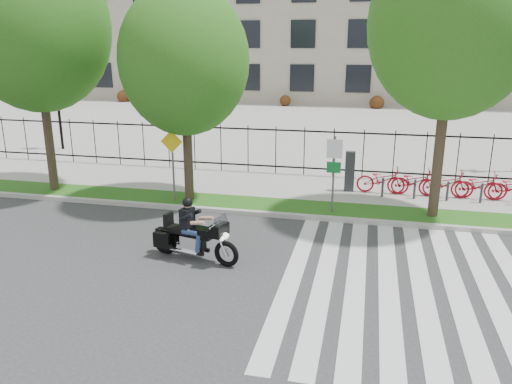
# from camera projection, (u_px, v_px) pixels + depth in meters

# --- Properties ---
(ground) EXTENTS (120.00, 120.00, 0.00)m
(ground) POSITION_uv_depth(u_px,v_px,m) (207.00, 266.00, 12.64)
(ground) COLOR #323234
(ground) RESTS_ON ground
(curb) EXTENTS (60.00, 0.20, 0.15)m
(curb) POSITION_uv_depth(u_px,v_px,m) (247.00, 213.00, 16.45)
(curb) COLOR #ACABA2
(curb) RESTS_ON ground
(grass_verge) EXTENTS (60.00, 1.50, 0.15)m
(grass_verge) POSITION_uv_depth(u_px,v_px,m) (252.00, 205.00, 17.25)
(grass_verge) COLOR #215515
(grass_verge) RESTS_ON ground
(sidewalk) EXTENTS (60.00, 3.50, 0.15)m
(sidewalk) POSITION_uv_depth(u_px,v_px,m) (267.00, 186.00, 19.58)
(sidewalk) COLOR #A6A39B
(sidewalk) RESTS_ON ground
(plaza) EXTENTS (80.00, 34.00, 0.10)m
(plaza) POSITION_uv_depth(u_px,v_px,m) (316.00, 122.00, 35.99)
(plaza) COLOR #A6A39B
(plaza) RESTS_ON ground
(crosswalk_stripes) EXTENTS (5.70, 8.00, 0.01)m
(crosswalk_stripes) POSITION_uv_depth(u_px,v_px,m) (405.00, 286.00, 11.60)
(crosswalk_stripes) COLOR silver
(crosswalk_stripes) RESTS_ON ground
(iron_fence) EXTENTS (30.00, 0.06, 2.00)m
(iron_fence) POSITION_uv_depth(u_px,v_px,m) (276.00, 150.00, 20.91)
(iron_fence) COLOR black
(iron_fence) RESTS_ON sidewalk
(lamp_post_left) EXTENTS (1.06, 0.70, 4.25)m
(lamp_post_left) POSITION_uv_depth(u_px,v_px,m) (56.00, 89.00, 25.53)
(lamp_post_left) COLOR black
(lamp_post_left) RESTS_ON ground
(street_tree_0) EXTENTS (5.11, 5.11, 8.77)m
(street_tree_0) POSITION_uv_depth(u_px,v_px,m) (36.00, 27.00, 17.23)
(street_tree_0) COLOR #362A1D
(street_tree_0) RESTS_ON grass_verge
(street_tree_1) EXTENTS (4.30, 4.30, 7.23)m
(street_tree_1) POSITION_uv_depth(u_px,v_px,m) (184.00, 61.00, 16.37)
(street_tree_1) COLOR #362A1D
(street_tree_1) RESTS_ON grass_verge
(street_tree_2) EXTENTS (4.82, 4.82, 8.61)m
(street_tree_2) POSITION_uv_depth(u_px,v_px,m) (453.00, 24.00, 14.30)
(street_tree_2) COLOR #362A1D
(street_tree_2) RESTS_ON grass_verge
(bike_share_station) EXTENTS (11.11, 0.87, 1.50)m
(bike_share_station) POSITION_uv_depth(u_px,v_px,m) (511.00, 187.00, 17.32)
(bike_share_station) COLOR #2D2D33
(bike_share_station) RESTS_ON sidewalk
(sign_pole_regulatory) EXTENTS (0.50, 0.09, 2.50)m
(sign_pole_regulatory) POSITION_uv_depth(u_px,v_px,m) (334.00, 165.00, 15.84)
(sign_pole_regulatory) COLOR #59595B
(sign_pole_regulatory) RESTS_ON grass_verge
(sign_pole_warning) EXTENTS (0.78, 0.09, 2.49)m
(sign_pole_warning) POSITION_uv_depth(u_px,v_px,m) (172.00, 156.00, 17.01)
(sign_pole_warning) COLOR #59595B
(sign_pole_warning) RESTS_ON grass_verge
(motorcycle_rider) EXTENTS (2.57, 1.10, 2.01)m
(motorcycle_rider) POSITION_uv_depth(u_px,v_px,m) (194.00, 235.00, 12.87)
(motorcycle_rider) COLOR black
(motorcycle_rider) RESTS_ON ground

